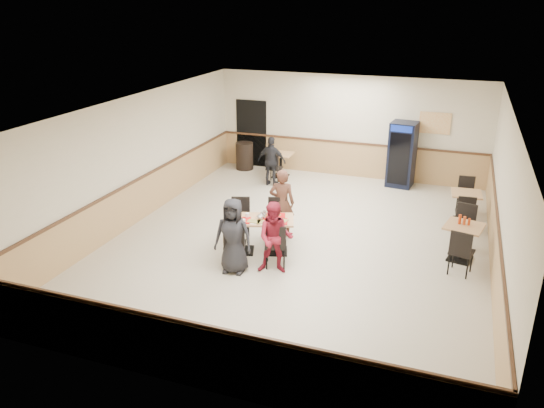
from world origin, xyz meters
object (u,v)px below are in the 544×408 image
at_px(side_table_near, 463,237).
at_px(pepsi_cooler, 402,154).
at_px(main_table, 259,230).
at_px(diner_man_opposite, 282,203).
at_px(diner_woman_left, 233,236).
at_px(diner_woman_right, 275,238).
at_px(back_table, 281,161).
at_px(trash_bin, 245,156).
at_px(lone_diner, 272,161).
at_px(side_table_far, 465,202).

bearing_deg(side_table_near, pepsi_cooler, 112.34).
distance_m(main_table, diner_man_opposite, 1.01).
distance_m(diner_woman_left, diner_woman_right, 0.81).
bearing_deg(diner_woman_left, back_table, 94.30).
bearing_deg(trash_bin, back_table, -14.85).
height_order(diner_man_opposite, pepsi_cooler, pepsi_cooler).
distance_m(main_table, lone_diner, 4.32).
xyz_separation_m(lone_diner, trash_bin, (-1.32, 1.17, -0.28)).
bearing_deg(main_table, side_table_far, 20.44).
distance_m(diner_man_opposite, back_table, 4.24).
relative_size(pepsi_cooler, trash_bin, 2.17).
relative_size(diner_woman_right, back_table, 2.01).
xyz_separation_m(side_table_near, back_table, (-5.24, 3.90, -0.03)).
bearing_deg(lone_diner, trash_bin, -43.70).
bearing_deg(back_table, diner_woman_right, -72.20).
bearing_deg(main_table, diner_woman_left, -117.90).
distance_m(diner_woman_right, diner_man_opposite, 1.73).
xyz_separation_m(diner_man_opposite, side_table_far, (3.87, 2.24, -0.29)).
bearing_deg(diner_woman_right, diner_woman_left, -175.56).
distance_m(diner_woman_right, lone_diner, 5.18).
bearing_deg(main_table, side_table_near, -3.22).
distance_m(pepsi_cooler, trash_bin, 4.82).
height_order(pepsi_cooler, trash_bin, pepsi_cooler).
xyz_separation_m(diner_woman_left, diner_man_opposite, (0.34, 1.92, 0.02)).
distance_m(lone_diner, side_table_near, 6.08).
distance_m(main_table, side_table_far, 5.16).
bearing_deg(main_table, lone_diner, 88.44).
relative_size(side_table_near, back_table, 1.18).
relative_size(lone_diner, trash_bin, 1.67).
xyz_separation_m(diner_woman_left, back_table, (-1.05, 5.92, -0.28)).
bearing_deg(diner_woman_right, side_table_near, 13.86).
distance_m(lone_diner, side_table_far, 5.35).
relative_size(lone_diner, pepsi_cooler, 0.77).
xyz_separation_m(side_table_near, pepsi_cooler, (-1.76, 4.29, 0.41)).
bearing_deg(trash_bin, lone_diner, -41.57).
height_order(diner_woman_right, back_table, diner_woman_right).
bearing_deg(diner_man_opposite, main_table, 67.48).
relative_size(lone_diner, side_table_far, 1.93).
xyz_separation_m(side_table_far, pepsi_cooler, (-1.79, 2.15, 0.44)).
height_order(diner_woman_left, diner_man_opposite, diner_man_opposite).
xyz_separation_m(main_table, diner_man_opposite, (0.17, 0.96, 0.27)).
distance_m(diner_man_opposite, lone_diner, 3.46).
xyz_separation_m(pepsi_cooler, trash_bin, (-4.79, -0.04, -0.50)).
relative_size(diner_man_opposite, trash_bin, 1.84).
distance_m(side_table_far, pepsi_cooler, 2.83).
height_order(lone_diner, side_table_far, lone_diner).
height_order(side_table_far, pepsi_cooler, pepsi_cooler).
relative_size(side_table_near, pepsi_cooler, 0.46).
bearing_deg(side_table_near, side_table_far, 89.43).
xyz_separation_m(main_table, diner_woman_left, (-0.17, -0.96, 0.25)).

